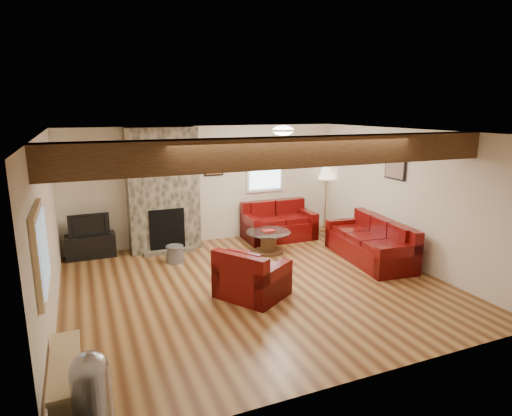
{
  "coord_description": "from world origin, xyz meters",
  "views": [
    {
      "loc": [
        -2.55,
        -6.07,
        2.83
      ],
      "look_at": [
        0.16,
        0.4,
        1.21
      ],
      "focal_mm": 30.0,
      "sensor_mm": 36.0,
      "label": 1
    }
  ],
  "objects_px": {
    "coffee_table": "(268,242)",
    "tv_cabinet": "(91,246)",
    "armchair_red": "(252,272)",
    "television": "(89,224)",
    "floor_lamp": "(326,177)",
    "sofa_three": "(369,240)",
    "loveseat": "(279,221)"
  },
  "relations": [
    {
      "from": "coffee_table",
      "to": "tv_cabinet",
      "type": "distance_m",
      "value": 3.5
    },
    {
      "from": "armchair_red",
      "to": "tv_cabinet",
      "type": "height_order",
      "value": "armchair_red"
    },
    {
      "from": "armchair_red",
      "to": "television",
      "type": "distance_m",
      "value": 3.65
    },
    {
      "from": "armchair_red",
      "to": "floor_lamp",
      "type": "height_order",
      "value": "floor_lamp"
    },
    {
      "from": "tv_cabinet",
      "to": "floor_lamp",
      "type": "height_order",
      "value": "floor_lamp"
    },
    {
      "from": "sofa_three",
      "to": "tv_cabinet",
      "type": "bearing_deg",
      "value": -108.5
    },
    {
      "from": "armchair_red",
      "to": "floor_lamp",
      "type": "bearing_deg",
      "value": -80.62
    },
    {
      "from": "sofa_three",
      "to": "armchair_red",
      "type": "bearing_deg",
      "value": -70.75
    },
    {
      "from": "floor_lamp",
      "to": "loveseat",
      "type": "bearing_deg",
      "value": -171.66
    },
    {
      "from": "loveseat",
      "to": "coffee_table",
      "type": "height_order",
      "value": "loveseat"
    },
    {
      "from": "tv_cabinet",
      "to": "loveseat",
      "type": "bearing_deg",
      "value": -4.36
    },
    {
      "from": "sofa_three",
      "to": "television",
      "type": "bearing_deg",
      "value": -108.5
    },
    {
      "from": "armchair_red",
      "to": "floor_lamp",
      "type": "relative_size",
      "value": 0.63
    },
    {
      "from": "floor_lamp",
      "to": "tv_cabinet",
      "type": "bearing_deg",
      "value": 178.83
    },
    {
      "from": "sofa_three",
      "to": "television",
      "type": "xyz_separation_m",
      "value": [
        -4.93,
        2.22,
        0.28
      ]
    },
    {
      "from": "sofa_three",
      "to": "coffee_table",
      "type": "relative_size",
      "value": 2.28
    },
    {
      "from": "sofa_three",
      "to": "armchair_red",
      "type": "relative_size",
      "value": 2.14
    },
    {
      "from": "sofa_three",
      "to": "tv_cabinet",
      "type": "height_order",
      "value": "sofa_three"
    },
    {
      "from": "sofa_three",
      "to": "coffee_table",
      "type": "bearing_deg",
      "value": -119.86
    },
    {
      "from": "sofa_three",
      "to": "floor_lamp",
      "type": "height_order",
      "value": "floor_lamp"
    },
    {
      "from": "sofa_three",
      "to": "tv_cabinet",
      "type": "xyz_separation_m",
      "value": [
        -4.93,
        2.22,
        -0.16
      ]
    },
    {
      "from": "armchair_red",
      "to": "coffee_table",
      "type": "bearing_deg",
      "value": -64.37
    },
    {
      "from": "armchair_red",
      "to": "television",
      "type": "height_order",
      "value": "television"
    },
    {
      "from": "sofa_three",
      "to": "television",
      "type": "distance_m",
      "value": 5.41
    },
    {
      "from": "television",
      "to": "floor_lamp",
      "type": "height_order",
      "value": "floor_lamp"
    },
    {
      "from": "armchair_red",
      "to": "tv_cabinet",
      "type": "bearing_deg",
      "value": 4.95
    },
    {
      "from": "loveseat",
      "to": "armchair_red",
      "type": "bearing_deg",
      "value": -122.28
    },
    {
      "from": "loveseat",
      "to": "coffee_table",
      "type": "bearing_deg",
      "value": -126.93
    },
    {
      "from": "armchair_red",
      "to": "television",
      "type": "relative_size",
      "value": 1.27
    },
    {
      "from": "sofa_three",
      "to": "floor_lamp",
      "type": "distance_m",
      "value": 2.32
    },
    {
      "from": "sofa_three",
      "to": "armchair_red",
      "type": "xyz_separation_m",
      "value": [
        -2.69,
        -0.65,
        -0.01
      ]
    },
    {
      "from": "tv_cabinet",
      "to": "television",
      "type": "xyz_separation_m",
      "value": [
        0.0,
        0.0,
        0.45
      ]
    }
  ]
}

